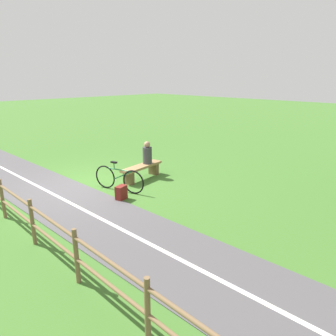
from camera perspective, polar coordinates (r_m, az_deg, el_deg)
ground_plane at (r=10.15m, az=-15.52°, el=-3.31°), size 80.00×80.00×0.00m
paved_path at (r=6.68m, az=-4.41°, el=-13.54°), size 3.76×36.06×0.02m
path_centre_line at (r=6.67m, az=-4.41°, el=-13.46°), size 1.49×31.97×0.00m
bench at (r=10.42m, az=-4.92°, el=-0.29°), size 1.77×0.67×0.48m
person_seated at (r=10.52m, az=-3.89°, el=2.66°), size 0.37×0.37×0.77m
bicycle at (r=9.40m, az=-9.15°, el=-2.01°), size 0.58×1.72×0.91m
backpack at (r=8.80m, az=-8.76°, el=-4.58°), size 0.38×0.31×0.41m
fence_roadside at (r=5.44m, az=-16.81°, el=-14.65°), size 0.27×14.26×1.01m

